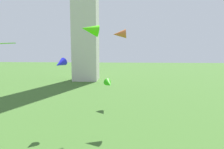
% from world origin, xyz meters
% --- Properties ---
extents(kite_flying_0, '(1.53, 1.80, 1.30)m').
position_xyz_m(kite_flying_0, '(-5.53, 21.15, 7.74)').
color(kite_flying_0, '#2024E4').
extents(kite_flying_1, '(1.67, 1.15, 1.25)m').
position_xyz_m(kite_flying_1, '(1.18, 24.11, 11.19)').
color(kite_flying_1, '#CE6430').
extents(kite_flying_2, '(2.46, 1.99, 1.67)m').
position_xyz_m(kite_flying_2, '(-2.20, 22.12, 11.60)').
color(kite_flying_2, '#4AE50F').
extents(kite_flying_3, '(1.40, 1.63, 0.14)m').
position_xyz_m(kite_flying_3, '(-8.02, 14.27, 9.96)').
color(kite_flying_3, '#69D530').
extents(kite_flying_4, '(1.80, 2.14, 1.44)m').
position_xyz_m(kite_flying_4, '(-0.57, 29.74, 3.90)').
color(kite_flying_4, '#2BB711').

